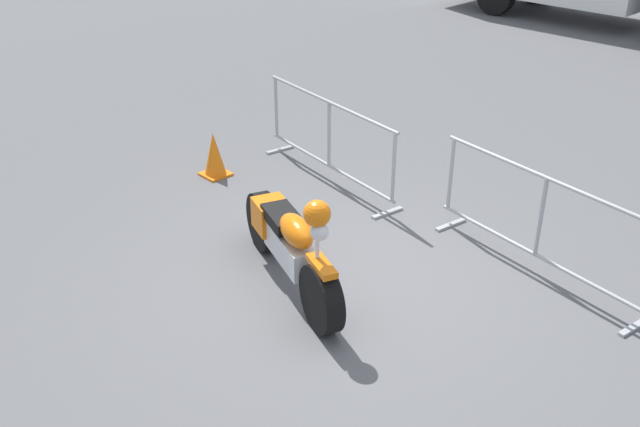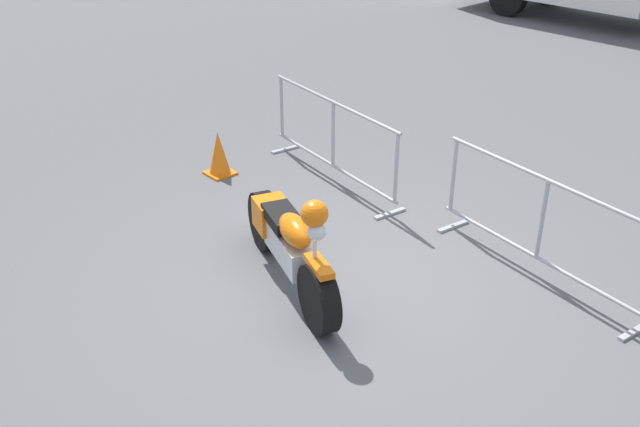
{
  "view_description": "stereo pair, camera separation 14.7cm",
  "coord_description": "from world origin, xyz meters",
  "px_view_note": "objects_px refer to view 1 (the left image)",
  "views": [
    {
      "loc": [
        4.23,
        -4.22,
        3.94
      ],
      "look_at": [
        -0.3,
        0.02,
        0.65
      ],
      "focal_mm": 40.0,
      "sensor_mm": 36.0,
      "label": 1
    },
    {
      "loc": [
        4.33,
        -4.11,
        3.94
      ],
      "look_at": [
        -0.3,
        0.02,
        0.65
      ],
      "focal_mm": 40.0,
      "sensor_mm": 36.0,
      "label": 2
    }
  ],
  "objects_px": {
    "crowd_barrier_far": "(540,223)",
    "traffic_cone": "(214,155)",
    "crowd_barrier_near": "(329,139)",
    "motorcycle": "(290,243)"
  },
  "relations": [
    {
      "from": "crowd_barrier_near",
      "to": "crowd_barrier_far",
      "type": "relative_size",
      "value": 1.0
    },
    {
      "from": "crowd_barrier_far",
      "to": "traffic_cone",
      "type": "distance_m",
      "value": 4.26
    },
    {
      "from": "motorcycle",
      "to": "crowd_barrier_near",
      "type": "distance_m",
      "value": 2.48
    },
    {
      "from": "crowd_barrier_near",
      "to": "motorcycle",
      "type": "bearing_deg",
      "value": -52.52
    },
    {
      "from": "motorcycle",
      "to": "traffic_cone",
      "type": "xyz_separation_m",
      "value": [
        -2.62,
        0.97,
        -0.18
      ]
    },
    {
      "from": "motorcycle",
      "to": "crowd_barrier_far",
      "type": "bearing_deg",
      "value": 72.3
    },
    {
      "from": "crowd_barrier_far",
      "to": "crowd_barrier_near",
      "type": "bearing_deg",
      "value": 180.0
    },
    {
      "from": "motorcycle",
      "to": "crowd_barrier_near",
      "type": "bearing_deg",
      "value": 147.27
    },
    {
      "from": "crowd_barrier_far",
      "to": "traffic_cone",
      "type": "bearing_deg",
      "value": -166.48
    },
    {
      "from": "motorcycle",
      "to": "traffic_cone",
      "type": "relative_size",
      "value": 3.6
    }
  ]
}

